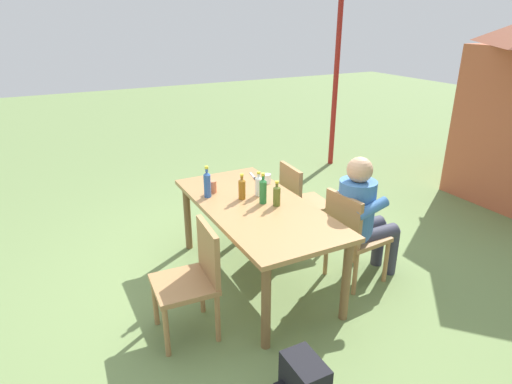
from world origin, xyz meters
The scene contains 15 objects.
ground_plane centered at (0.00, 0.00, 0.00)m, with size 24.00×24.00×0.00m, color #6B844C.
dining_table centered at (0.00, 0.00, 0.66)m, with size 1.83×0.87×0.74m.
chair_far_right centered at (0.42, 0.74, 0.49)m, with size 0.47×0.47×0.87m.
chair_far_left centered at (-0.42, 0.74, 0.49)m, with size 0.47×0.47×0.87m.
chair_near_right centered at (0.42, -0.74, 0.49)m, with size 0.47×0.47×0.87m.
person_in_white_shirt centered at (0.41, 0.84, 0.66)m, with size 0.47×0.61×1.18m.
bottle_amber centered at (-0.18, -0.05, 0.85)m, with size 0.06×0.06×0.24m.
bottle_clear centered at (-0.18, 0.12, 0.84)m, with size 0.06×0.06×0.23m.
bottle_green centered at (-0.01, 0.07, 0.86)m, with size 0.06×0.06×0.28m.
bottle_blue centered at (-0.36, -0.30, 0.87)m, with size 0.06×0.06×0.29m.
bottle_olive centered at (0.09, 0.15, 0.84)m, with size 0.06×0.06×0.23m.
cup_terracotta centered at (-0.44, -0.22, 0.80)m, with size 0.08×0.08×0.11m, color #BC6B47.
cup_white centered at (-0.42, 0.34, 0.79)m, with size 0.07×0.07×0.09m, color white.
table_knife centered at (-0.62, 0.30, 0.75)m, with size 0.24×0.07×0.01m.
lamp_post centered at (-2.45, 2.67, 1.92)m, with size 0.56×0.20×2.70m.
Camera 1 is at (3.06, -1.60, 2.27)m, focal length 30.53 mm.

